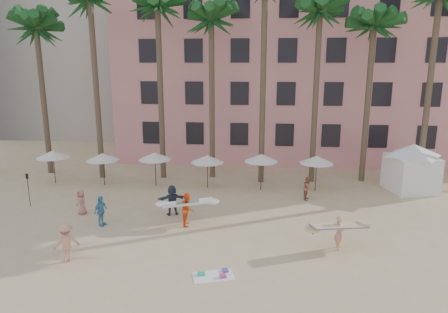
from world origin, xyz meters
name	(u,v)px	position (x,y,z in m)	size (l,w,h in m)	color
ground	(192,273)	(0.00, 0.00, 0.00)	(120.00, 120.00, 0.00)	#D1B789
pink_hotel	(302,75)	(7.00, 26.00, 8.00)	(35.00, 14.00, 16.00)	#E5958B
palm_row	(231,10)	(0.51, 15.00, 12.97)	(44.40, 5.40, 16.30)	brown
umbrella_row	(181,157)	(-3.00, 12.50, 2.33)	(22.50, 2.70, 2.73)	#332B23
cabana	(412,163)	(13.92, 13.29, 2.07)	(5.35, 5.35, 3.50)	white
beach_towel	(214,275)	(1.01, -0.12, 0.03)	(2.01, 1.48, 0.14)	white
carrier_yellow	(339,230)	(6.98, 3.13, 1.00)	(3.11, 1.83, 1.77)	tan
carrier_white	(188,208)	(-1.19, 5.43, 1.02)	(3.01, 1.38, 1.93)	#FF561A
beachgoers	(149,210)	(-3.42, 5.28, 0.91)	(15.16, 11.06, 1.90)	#2B374C
paddle	(28,186)	(-12.11, 7.50, 1.41)	(0.18, 0.04, 2.23)	black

